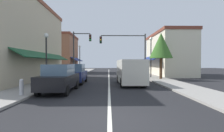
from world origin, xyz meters
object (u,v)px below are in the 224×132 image
(parked_car_second_left, at_px, (75,74))
(parked_car_nearest_left, at_px, (59,78))
(van_in_lane, at_px, (130,71))
(traffic_signal_mast_arm, at_px, (129,47))
(street_lamp_left_far, at_px, (80,55))
(traffic_signal_left_corner, at_px, (79,48))
(street_lamp_left_near, at_px, (46,50))
(fire_hydrant, at_px, (21,87))
(street_lamp_right_mid, at_px, (151,51))
(tree_right_near, at_px, (161,46))

(parked_car_second_left, bearing_deg, parked_car_nearest_left, -91.53)
(parked_car_nearest_left, relative_size, van_in_lane, 0.79)
(traffic_signal_mast_arm, distance_m, street_lamp_left_far, 10.34)
(traffic_signal_mast_arm, height_order, traffic_signal_left_corner, traffic_signal_left_corner)
(traffic_signal_left_corner, xyz_separation_m, street_lamp_left_near, (-0.90, -9.64, -1.07))
(van_in_lane, relative_size, traffic_signal_left_corner, 0.86)
(traffic_signal_mast_arm, height_order, fire_hydrant, traffic_signal_mast_arm)
(van_in_lane, relative_size, street_lamp_left_near, 1.24)
(street_lamp_left_near, bearing_deg, street_lamp_left_far, 90.19)
(van_in_lane, height_order, street_lamp_right_mid, street_lamp_right_mid)
(parked_car_second_left, height_order, street_lamp_right_mid, street_lamp_right_mid)
(traffic_signal_mast_arm, distance_m, tree_right_near, 4.77)
(traffic_signal_left_corner, bearing_deg, street_lamp_left_far, 98.87)
(parked_car_nearest_left, xyz_separation_m, street_lamp_right_mid, (8.28, 9.72, 2.45))
(traffic_signal_mast_arm, relative_size, traffic_signal_left_corner, 1.00)
(van_in_lane, xyz_separation_m, street_lamp_left_near, (-6.77, -1.04, 1.74))
(street_lamp_left_near, bearing_deg, street_lamp_right_mid, 35.08)
(street_lamp_left_near, xyz_separation_m, street_lamp_left_far, (-0.05, 15.73, 0.43))
(street_lamp_left_far, bearing_deg, tree_right_near, -44.38)
(van_in_lane, relative_size, fire_hydrant, 6.01)
(traffic_signal_left_corner, distance_m, fire_hydrant, 14.28)
(parked_car_nearest_left, xyz_separation_m, street_lamp_left_far, (-1.84, 18.37, 2.43))
(street_lamp_left_far, bearing_deg, van_in_lane, -65.07)
(van_in_lane, bearing_deg, fire_hydrant, -142.91)
(parked_car_second_left, height_order, fire_hydrant, parked_car_second_left)
(street_lamp_left_near, bearing_deg, tree_right_near, 25.87)
(parked_car_nearest_left, height_order, traffic_signal_left_corner, traffic_signal_left_corner)
(traffic_signal_left_corner, xyz_separation_m, street_lamp_right_mid, (9.18, -2.56, -0.63))
(parked_car_second_left, relative_size, street_lamp_left_near, 0.98)
(traffic_signal_mast_arm, relative_size, street_lamp_right_mid, 1.23)
(parked_car_second_left, height_order, traffic_signal_mast_arm, traffic_signal_mast_arm)
(traffic_signal_left_corner, relative_size, street_lamp_left_near, 1.45)
(street_lamp_left_far, xyz_separation_m, tree_right_near, (10.77, -10.53, 0.46))
(van_in_lane, xyz_separation_m, traffic_signal_mast_arm, (0.83, 7.77, 2.83))
(street_lamp_right_mid, bearing_deg, traffic_signal_left_corner, 164.39)
(traffic_signal_mast_arm, height_order, street_lamp_left_far, traffic_signal_mast_arm)
(street_lamp_right_mid, height_order, tree_right_near, tree_right_near)
(street_lamp_right_mid, bearing_deg, van_in_lane, -118.66)
(parked_car_second_left, xyz_separation_m, traffic_signal_mast_arm, (5.72, 6.91, 3.10))
(street_lamp_right_mid, bearing_deg, street_lamp_left_near, -144.92)
(parked_car_second_left, distance_m, traffic_signal_mast_arm, 9.49)
(van_in_lane, xyz_separation_m, traffic_signal_left_corner, (-5.88, 8.60, 2.81))
(van_in_lane, bearing_deg, street_lamp_left_far, 113.42)
(street_lamp_right_mid, height_order, fire_hydrant, street_lamp_right_mid)
(street_lamp_left_far, bearing_deg, traffic_signal_left_corner, -81.13)
(parked_car_nearest_left, bearing_deg, van_in_lane, 37.48)
(street_lamp_left_far, height_order, tree_right_near, tree_right_near)
(parked_car_nearest_left, bearing_deg, fire_hydrant, -134.36)
(traffic_signal_left_corner, height_order, tree_right_near, traffic_signal_left_corner)
(fire_hydrant, bearing_deg, parked_car_second_left, 74.58)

